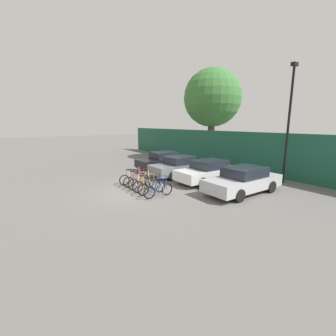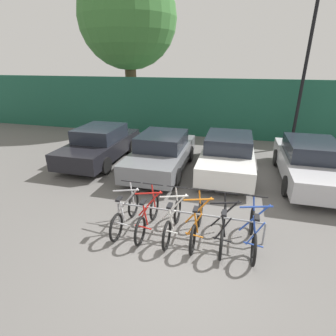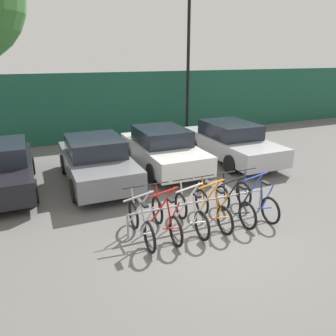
{
  "view_description": "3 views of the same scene",
  "coord_description": "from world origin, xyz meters",
  "px_view_note": "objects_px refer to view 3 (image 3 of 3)",
  "views": [
    {
      "loc": [
        10.74,
        -5.24,
        3.67
      ],
      "look_at": [
        0.65,
        1.72,
        1.22
      ],
      "focal_mm": 24.0,
      "sensor_mm": 36.0,
      "label": 1
    },
    {
      "loc": [
        0.95,
        -4.53,
        3.83
      ],
      "look_at": [
        -0.94,
        2.65,
        0.8
      ],
      "focal_mm": 28.0,
      "sensor_mm": 36.0,
      "label": 2
    },
    {
      "loc": [
        -3.37,
        -5.38,
        3.76
      ],
      "look_at": [
        -0.35,
        1.66,
        1.11
      ],
      "focal_mm": 35.0,
      "sensor_mm": 36.0,
      "label": 3
    }
  ],
  "objects_px": {
    "car_white": "(162,149)",
    "car_silver": "(231,141)",
    "bike_rack": "(200,204)",
    "bicycle_red": "(166,218)",
    "bicycle_white": "(191,213)",
    "car_grey": "(96,160)",
    "bicycle_black": "(234,204)",
    "bicycle_blue": "(256,200)",
    "bicycle_silver": "(141,223)",
    "lamp_post": "(188,52)",
    "bicycle_orange": "(213,209)"
  },
  "relations": [
    {
      "from": "bicycle_blue",
      "to": "car_silver",
      "type": "distance_m",
      "value": 4.56
    },
    {
      "from": "bicycle_red",
      "to": "bicycle_white",
      "type": "bearing_deg",
      "value": -1.47
    },
    {
      "from": "bike_rack",
      "to": "bicycle_black",
      "type": "height_order",
      "value": "bicycle_black"
    },
    {
      "from": "bike_rack",
      "to": "car_silver",
      "type": "bearing_deg",
      "value": 49.03
    },
    {
      "from": "bicycle_black",
      "to": "car_silver",
      "type": "bearing_deg",
      "value": 55.06
    },
    {
      "from": "bicycle_white",
      "to": "bicycle_blue",
      "type": "bearing_deg",
      "value": 3.78
    },
    {
      "from": "bicycle_silver",
      "to": "car_grey",
      "type": "height_order",
      "value": "car_grey"
    },
    {
      "from": "bicycle_red",
      "to": "lamp_post",
      "type": "xyz_separation_m",
      "value": [
        4.45,
        7.97,
        3.52
      ]
    },
    {
      "from": "bicycle_red",
      "to": "lamp_post",
      "type": "relative_size",
      "value": 0.24
    },
    {
      "from": "car_grey",
      "to": "bicycle_black",
      "type": "bearing_deg",
      "value": -56.28
    },
    {
      "from": "bicycle_orange",
      "to": "lamp_post",
      "type": "distance_m",
      "value": 9.31
    },
    {
      "from": "bicycle_white",
      "to": "car_white",
      "type": "bearing_deg",
      "value": 80.04
    },
    {
      "from": "bicycle_black",
      "to": "bicycle_blue",
      "type": "height_order",
      "value": "same"
    },
    {
      "from": "bike_rack",
      "to": "car_white",
      "type": "bearing_deg",
      "value": 79.95
    },
    {
      "from": "bicycle_blue",
      "to": "bike_rack",
      "type": "bearing_deg",
      "value": 174.0
    },
    {
      "from": "bicycle_orange",
      "to": "car_white",
      "type": "height_order",
      "value": "car_white"
    },
    {
      "from": "bicycle_white",
      "to": "car_silver",
      "type": "bearing_deg",
      "value": 51.41
    },
    {
      "from": "bicycle_black",
      "to": "car_white",
      "type": "height_order",
      "value": "car_white"
    },
    {
      "from": "bike_rack",
      "to": "bicycle_red",
      "type": "xyz_separation_m",
      "value": [
        -0.92,
        -0.15,
        -0.11
      ]
    },
    {
      "from": "car_white",
      "to": "car_silver",
      "type": "relative_size",
      "value": 0.93
    },
    {
      "from": "bicycle_silver",
      "to": "bicycle_red",
      "type": "height_order",
      "value": "same"
    },
    {
      "from": "car_silver",
      "to": "lamp_post",
      "type": "height_order",
      "value": "lamp_post"
    },
    {
      "from": "bike_rack",
      "to": "bicycle_orange",
      "type": "relative_size",
      "value": 2.07
    },
    {
      "from": "bike_rack",
      "to": "bicycle_silver",
      "type": "relative_size",
      "value": 2.07
    },
    {
      "from": "bicycle_red",
      "to": "car_grey",
      "type": "relative_size",
      "value": 0.41
    },
    {
      "from": "bicycle_white",
      "to": "bicycle_blue",
      "type": "height_order",
      "value": "same"
    },
    {
      "from": "bicycle_white",
      "to": "car_grey",
      "type": "height_order",
      "value": "car_grey"
    },
    {
      "from": "bicycle_silver",
      "to": "bicycle_black",
      "type": "relative_size",
      "value": 1.0
    },
    {
      "from": "bicycle_orange",
      "to": "bike_rack",
      "type": "bearing_deg",
      "value": 151.96
    },
    {
      "from": "car_grey",
      "to": "lamp_post",
      "type": "relative_size",
      "value": 0.59
    },
    {
      "from": "bike_rack",
      "to": "bicycle_silver",
      "type": "height_order",
      "value": "bicycle_silver"
    },
    {
      "from": "bike_rack",
      "to": "bicycle_blue",
      "type": "height_order",
      "value": "bicycle_blue"
    },
    {
      "from": "car_grey",
      "to": "bicycle_red",
      "type": "bearing_deg",
      "value": -78.95
    },
    {
      "from": "bicycle_white",
      "to": "car_grey",
      "type": "distance_m",
      "value": 4.01
    },
    {
      "from": "bike_rack",
      "to": "bicycle_white",
      "type": "distance_m",
      "value": 0.36
    },
    {
      "from": "bicycle_white",
      "to": "car_silver",
      "type": "xyz_separation_m",
      "value": [
        3.75,
        4.11,
        0.31
      ]
    },
    {
      "from": "bicycle_red",
      "to": "bicycle_white",
      "type": "height_order",
      "value": "same"
    },
    {
      "from": "bicycle_black",
      "to": "lamp_post",
      "type": "xyz_separation_m",
      "value": [
        2.67,
        7.97,
        3.52
      ]
    },
    {
      "from": "lamp_post",
      "to": "bicycle_red",
      "type": "bearing_deg",
      "value": -119.18
    },
    {
      "from": "car_silver",
      "to": "bicycle_red",
      "type": "bearing_deg",
      "value": -136.7
    },
    {
      "from": "bicycle_orange",
      "to": "car_silver",
      "type": "bearing_deg",
      "value": 54.07
    },
    {
      "from": "car_grey",
      "to": "car_silver",
      "type": "height_order",
      "value": "same"
    },
    {
      "from": "bicycle_blue",
      "to": "car_silver",
      "type": "relative_size",
      "value": 0.37
    },
    {
      "from": "bicycle_white",
      "to": "bicycle_silver",
      "type": "bearing_deg",
      "value": -176.22
    },
    {
      "from": "bicycle_red",
      "to": "bicycle_silver",
      "type": "bearing_deg",
      "value": 178.53
    },
    {
      "from": "car_grey",
      "to": "lamp_post",
      "type": "bearing_deg",
      "value": 39.05
    },
    {
      "from": "bicycle_white",
      "to": "car_white",
      "type": "distance_m",
      "value": 4.35
    },
    {
      "from": "bicycle_white",
      "to": "bicycle_black",
      "type": "distance_m",
      "value": 1.17
    },
    {
      "from": "car_white",
      "to": "car_silver",
      "type": "distance_m",
      "value": 2.72
    },
    {
      "from": "bicycle_blue",
      "to": "car_silver",
      "type": "bearing_deg",
      "value": 64.36
    }
  ]
}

